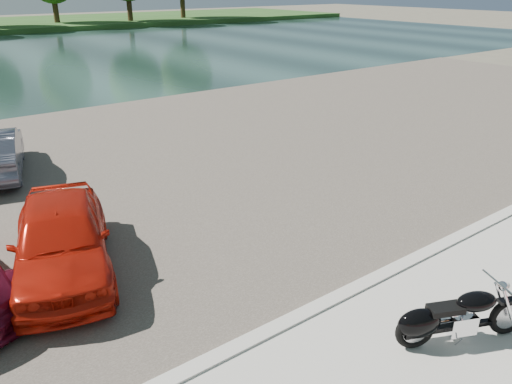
% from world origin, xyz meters
% --- Properties ---
extents(ground, '(200.00, 200.00, 0.00)m').
position_xyz_m(ground, '(0.00, 0.00, 0.00)').
color(ground, '#595447').
rests_on(ground, ground).
extents(kerb, '(60.00, 0.30, 0.14)m').
position_xyz_m(kerb, '(0.00, 2.00, 0.07)').
color(kerb, beige).
rests_on(kerb, ground).
extents(parking_lot, '(60.00, 18.00, 0.04)m').
position_xyz_m(parking_lot, '(0.00, 11.00, 0.02)').
color(parking_lot, '#464038').
rests_on(parking_lot, ground).
extents(motorcycle, '(2.19, 1.19, 1.05)m').
position_xyz_m(motorcycle, '(0.67, 0.07, 0.56)').
color(motorcycle, black).
rests_on(motorcycle, promenade).
extents(car_4, '(3.06, 4.84, 1.53)m').
position_xyz_m(car_4, '(-3.53, 6.02, 0.81)').
color(car_4, red).
rests_on(car_4, parking_lot).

